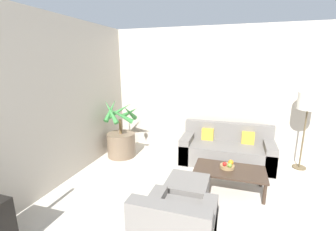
{
  "coord_description": "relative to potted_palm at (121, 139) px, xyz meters",
  "views": [
    {
      "loc": [
        -0.58,
        0.95,
        1.99
      ],
      "look_at": [
        -1.78,
        4.86,
        1.0
      ],
      "focal_mm": 24.0,
      "sensor_mm": 36.0,
      "label": 1
    }
  ],
  "objects": [
    {
      "name": "orange_fruit",
      "position": [
        2.27,
        -0.6,
        0.06
      ],
      "size": [
        0.08,
        0.08,
        0.08
      ],
      "color": "orange",
      "rests_on": "fruit_bowl"
    },
    {
      "name": "apple_green",
      "position": [
        2.26,
        -0.7,
        0.06
      ],
      "size": [
        0.07,
        0.07,
        0.07
      ],
      "color": "olive",
      "rests_on": "fruit_bowl"
    },
    {
      "name": "apple_red",
      "position": [
        2.18,
        -0.68,
        0.05
      ],
      "size": [
        0.07,
        0.07,
        0.07
      ],
      "color": "red",
      "rests_on": "fruit_bowl"
    },
    {
      "name": "sofa_loveseat",
      "position": [
        2.16,
        0.32,
        -0.1
      ],
      "size": [
        1.76,
        0.76,
        0.77
      ],
      "color": "slate",
      "rests_on": "ground_plane"
    },
    {
      "name": "fruit_bowl",
      "position": [
        2.22,
        -0.63,
        -0.0
      ],
      "size": [
        0.23,
        0.23,
        0.05
      ],
      "color": "#997A4C",
      "rests_on": "coffee_table"
    },
    {
      "name": "potted_palm",
      "position": [
        0.0,
        0.0,
        0.0
      ],
      "size": [
        0.77,
        0.78,
        1.23
      ],
      "color": "brown",
      "rests_on": "ground_plane"
    },
    {
      "name": "coffee_table",
      "position": [
        2.26,
        -0.68,
        -0.07
      ],
      "size": [
        1.09,
        0.58,
        0.34
      ],
      "color": "#38281E",
      "rests_on": "ground_plane"
    },
    {
      "name": "ottoman",
      "position": [
        1.72,
        -1.31,
        -0.16
      ],
      "size": [
        0.56,
        0.53,
        0.41
      ],
      "color": "slate",
      "rests_on": "ground_plane"
    },
    {
      "name": "wall_left",
      "position": [
        -0.43,
        -2.08,
        0.98
      ],
      "size": [
        0.06,
        7.42,
        2.7
      ],
      "color": "#BCB2A3",
      "rests_on": "ground_plane"
    },
    {
      "name": "floor_lamp",
      "position": [
        3.53,
        0.48,
        0.87
      ],
      "size": [
        0.36,
        0.36,
        1.46
      ],
      "color": "brown",
      "rests_on": "ground_plane"
    },
    {
      "name": "wall_back",
      "position": [
        2.86,
        0.86,
        0.98
      ],
      "size": [
        8.12,
        0.06,
        2.7
      ],
      "color": "#BCB2A3",
      "rests_on": "ground_plane"
    }
  ]
}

